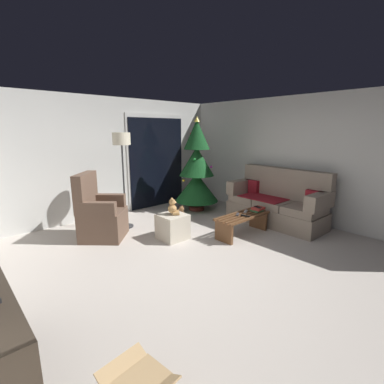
{
  "coord_description": "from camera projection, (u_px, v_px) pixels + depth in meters",
  "views": [
    {
      "loc": [
        -2.55,
        -2.53,
        1.83
      ],
      "look_at": [
        0.4,
        0.7,
        0.85
      ],
      "focal_mm": 26.04,
      "sensor_mm": 36.0,
      "label": 1
    }
  ],
  "objects": [
    {
      "name": "armchair",
      "position": [
        100.0,
        215.0,
        4.75
      ],
      "size": [
        0.97,
        0.97,
        1.13
      ],
      "color": "brown",
      "rests_on": "ground"
    },
    {
      "name": "remote_black",
      "position": [
        245.0,
        216.0,
        4.79
      ],
      "size": [
        0.08,
        0.16,
        0.02
      ],
      "primitive_type": "cube",
      "rotation": [
        0.0,
        0.0,
        3.35
      ],
      "color": "black",
      "rests_on": "coffee_table"
    },
    {
      "name": "coffee_table",
      "position": [
        242.0,
        221.0,
        4.92
      ],
      "size": [
        1.1,
        0.4,
        0.37
      ],
      "color": "brown",
      "rests_on": "ground"
    },
    {
      "name": "remote_silver",
      "position": [
        246.0,
        211.0,
        5.05
      ],
      "size": [
        0.16,
        0.11,
        0.02
      ],
      "primitive_type": "cube",
      "rotation": [
        0.0,
        0.0,
        5.17
      ],
      "color": "#ADADB2",
      "rests_on": "coffee_table"
    },
    {
      "name": "teddy_bear_chestnut_by_tree",
      "position": [
        181.0,
        213.0,
        5.81
      ],
      "size": [
        0.21,
        0.21,
        0.29
      ],
      "color": "brown",
      "rests_on": "ground"
    },
    {
      "name": "cell_phone",
      "position": [
        258.0,
        207.0,
        5.09
      ],
      "size": [
        0.11,
        0.16,
        0.01
      ],
      "primitive_type": "cube",
      "rotation": [
        0.0,
        0.0,
        -0.33
      ],
      "color": "black",
      "rests_on": "book_stack"
    },
    {
      "name": "couch",
      "position": [
        277.0,
        203.0,
        5.54
      ],
      "size": [
        0.84,
        1.96,
        1.08
      ],
      "color": "gray",
      "rests_on": "ground"
    },
    {
      "name": "patio_door_frame",
      "position": [
        157.0,
        161.0,
        6.7
      ],
      "size": [
        1.6,
        0.02,
        2.2
      ],
      "primitive_type": "cube",
      "color": "silver",
      "rests_on": "ground"
    },
    {
      "name": "ottoman",
      "position": [
        173.0,
        227.0,
        4.75
      ],
      "size": [
        0.44,
        0.44,
        0.43
      ],
      "primitive_type": "cube",
      "color": "beige",
      "rests_on": "ground"
    },
    {
      "name": "wall_right",
      "position": [
        307.0,
        160.0,
        5.51
      ],
      "size": [
        0.12,
        6.0,
        2.5
      ],
      "primitive_type": "cube",
      "color": "silver",
      "rests_on": "ground"
    },
    {
      "name": "teddy_bear_honey",
      "position": [
        173.0,
        208.0,
        4.68
      ],
      "size": [
        0.22,
        0.21,
        0.29
      ],
      "color": "tan",
      "rests_on": "ottoman"
    },
    {
      "name": "remote_graphite",
      "position": [
        238.0,
        214.0,
        4.87
      ],
      "size": [
        0.16,
        0.12,
        0.02
      ],
      "primitive_type": "cube",
      "rotation": [
        0.0,
        0.0,
        5.28
      ],
      "color": "#333338",
      "rests_on": "coffee_table"
    },
    {
      "name": "book_stack",
      "position": [
        258.0,
        209.0,
        5.09
      ],
      "size": [
        0.24,
        0.19,
        0.07
      ],
      "color": "#337042",
      "rests_on": "coffee_table"
    },
    {
      "name": "wall_back",
      "position": [
        102.0,
        158.0,
        5.83
      ],
      "size": [
        5.72,
        0.12,
        2.5
      ],
      "primitive_type": "cube",
      "color": "silver",
      "rests_on": "ground"
    },
    {
      "name": "floor_lamp",
      "position": [
        122.0,
        148.0,
        5.04
      ],
      "size": [
        0.32,
        0.32,
        1.78
      ],
      "color": "#2D2D30",
      "rests_on": "ground"
    },
    {
      "name": "christmas_tree",
      "position": [
        197.0,
        170.0,
        6.32
      ],
      "size": [
        0.99,
        0.99,
        2.12
      ],
      "color": "#4C1E19",
      "rests_on": "ground"
    },
    {
      "name": "patio_door_glass",
      "position": [
        157.0,
        163.0,
        6.7
      ],
      "size": [
        1.5,
        0.02,
        2.1
      ],
      "primitive_type": "cube",
      "color": "black",
      "rests_on": "ground"
    },
    {
      "name": "ground_plane",
      "position": [
        205.0,
        263.0,
        3.9
      ],
      "size": [
        7.0,
        7.0,
        0.0
      ],
      "primitive_type": "plane",
      "color": "#BCB2A8"
    }
  ]
}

